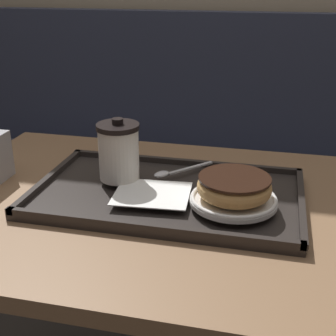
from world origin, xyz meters
The scene contains 8 objects.
booth_bench centered at (-0.26, 0.87, 0.32)m, with size 1.53×0.44×1.00m.
cafe_table centered at (0.00, 0.00, 0.56)m, with size 0.96×0.66×0.72m.
serving_tray centered at (0.00, 0.02, 0.73)m, with size 0.52×0.31×0.02m.
napkin_paper centered at (-0.02, -0.02, 0.75)m, with size 0.15×0.13×0.00m.
coffee_cup_front centered at (-0.10, 0.04, 0.80)m, with size 0.08×0.08×0.13m.
plate_with_chocolate_donut centered at (0.13, -0.02, 0.75)m, with size 0.16×0.16×0.01m.
donut_chocolate_glazed centered at (0.13, -0.02, 0.78)m, with size 0.13×0.13×0.04m.
spoon centered at (-0.01, 0.08, 0.75)m, with size 0.11×0.12×0.01m.
Camera 1 is at (0.19, -0.79, 1.13)m, focal length 50.00 mm.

